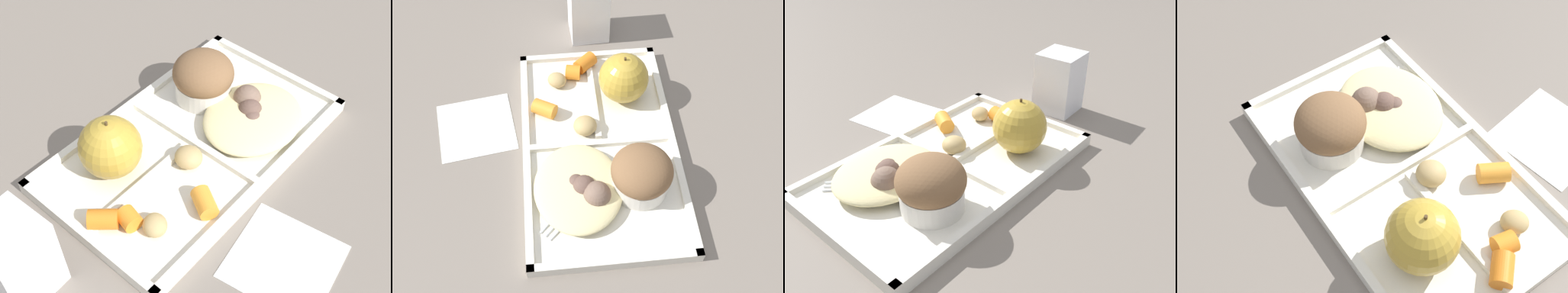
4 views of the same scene
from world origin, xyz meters
The scene contains 16 objects.
ground centered at (0.00, 0.00, 0.00)m, with size 6.00×6.00×0.00m, color slate.
lunch_tray centered at (0.00, 0.00, 0.01)m, with size 0.39×0.23×0.02m.
green_apple centered at (-0.10, 0.05, 0.05)m, with size 0.08×0.08×0.08m.
bran_muffin centered at (0.08, 0.05, 0.04)m, with size 0.09×0.09×0.07m.
carrot_slice_back centered at (-0.14, -0.03, 0.02)m, with size 0.02×0.02×0.02m, color orange.
carrot_slice_center centered at (-0.07, -0.08, 0.02)m, with size 0.02×0.02×0.04m, color orange.
carrot_slice_tilted centered at (-0.16, -0.01, 0.02)m, with size 0.02×0.02×0.03m, color orange.
potato_chunk_small centered at (-0.03, -0.02, 0.02)m, with size 0.04×0.04×0.02m, color tan.
potato_chunk_browned centered at (-0.13, -0.06, 0.02)m, with size 0.03×0.03×0.02m, color tan.
egg_noodle_pile centered at (0.08, -0.04, 0.02)m, with size 0.15×0.12×0.03m, color beige.
meatball_center centered at (0.10, -0.01, 0.03)m, with size 0.04×0.04×0.04m, color #755B4C.
meatball_front centered at (0.07, -0.04, 0.02)m, with size 0.03×0.03×0.03m, color brown.
meatball_back centered at (0.08, -0.03, 0.03)m, with size 0.03×0.03×0.03m, color brown.
plastic_fork centered at (0.10, -0.05, 0.01)m, with size 0.11×0.10×0.00m.
milk_carton centered at (-0.26, 0.01, 0.05)m, with size 0.07×0.07×0.10m, color white.
paper_napkin centered at (-0.06, -0.19, 0.00)m, with size 0.12×0.12×0.00m, color white.
Camera 1 is at (-0.36, -0.31, 0.54)m, focal length 50.15 mm.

